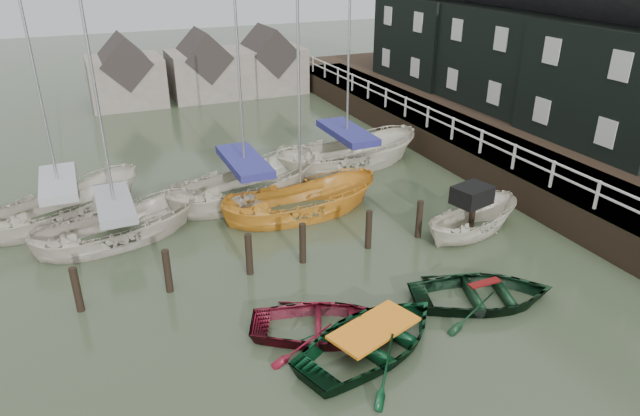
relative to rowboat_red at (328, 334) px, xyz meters
name	(u,v)px	position (x,y,z in m)	size (l,w,h in m)	color
ground	(380,302)	(2.00, 0.76, 0.00)	(120.00, 120.00, 0.00)	#2F3C26
pier	(451,139)	(11.48, 10.76, 0.71)	(3.04, 32.00, 2.70)	black
land_strip	(536,139)	(17.00, 10.76, 0.00)	(14.00, 38.00, 1.50)	black
quay_houses	(576,32)	(16.99, 9.41, 5.68)	(6.52, 28.14, 10.01)	black
mooring_pilings	(305,248)	(0.89, 3.76, 0.50)	(13.72, 0.22, 1.80)	black
far_sheds	(201,69)	(2.83, 26.76, 1.86)	(14.00, 4.08, 4.39)	#665B51
rowboat_red	(328,334)	(0.00, 0.00, 0.00)	(2.91, 4.07, 0.84)	#570C19
rowboat_green	(373,350)	(0.80, -1.08, 0.00)	(3.23, 4.52, 0.94)	black
rowboat_dkgreen	(482,302)	(4.72, -0.45, 0.00)	(3.00, 4.20, 0.87)	black
motorboat	(471,230)	(7.16, 3.31, 0.10)	(4.51, 2.57, 2.54)	beige
sailboat_a	(120,238)	(-4.52, 7.78, 0.06)	(6.19, 3.33, 10.52)	#BEB2A2
sailboat_b	(246,196)	(0.61, 9.50, 0.06)	(7.34, 4.33, 12.71)	beige
sailboat_c	(301,213)	(2.10, 7.24, 0.01)	(6.29, 2.45, 10.67)	orange
sailboat_d	(346,164)	(5.98, 11.18, 0.06)	(7.11, 2.70, 11.47)	beige
sailboat_e	(65,217)	(-6.25, 10.33, 0.06)	(6.75, 4.81, 9.32)	#BEB5A2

